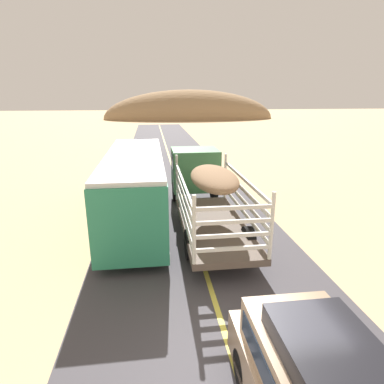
# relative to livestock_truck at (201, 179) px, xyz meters

# --- Properties ---
(livestock_truck) EXTENTS (2.53, 9.70, 3.02)m
(livestock_truck) POSITION_rel_livestock_truck_xyz_m (0.00, 0.00, 0.00)
(livestock_truck) COLOR #3F7F4C
(livestock_truck) RESTS_ON road_surface
(bus) EXTENTS (2.54, 10.00, 3.21)m
(bus) POSITION_rel_livestock_truck_xyz_m (-3.14, -0.59, -0.04)
(bus) COLOR #2D8C66
(bus) RESTS_ON road_surface
(car_far) EXTENTS (1.80, 4.40, 1.46)m
(car_far) POSITION_rel_livestock_truck_xyz_m (-2.97, 16.64, -1.10)
(car_far) COLOR silver
(car_far) RESTS_ON road_surface
(distant_hill) EXTENTS (40.77, 16.23, 13.60)m
(distant_hill) POSITION_rel_livestock_truck_xyz_m (7.12, 64.09, -1.79)
(distant_hill) COLOR #957553
(distant_hill) RESTS_ON ground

